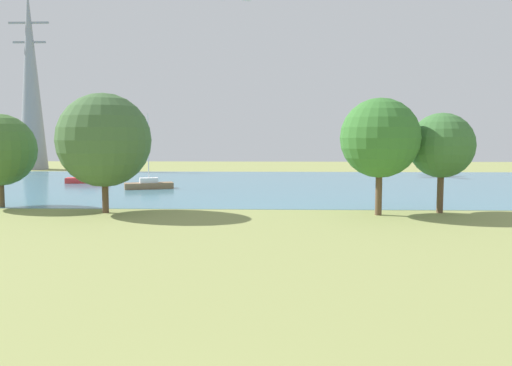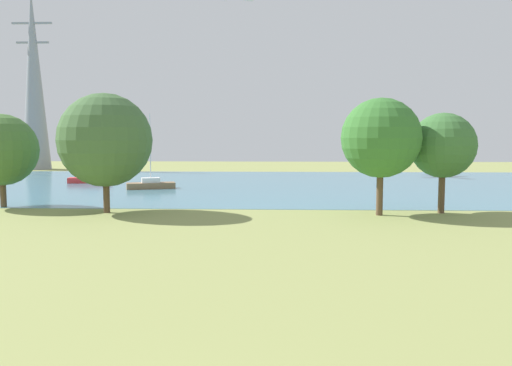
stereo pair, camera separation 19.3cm
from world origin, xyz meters
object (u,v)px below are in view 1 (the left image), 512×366
object	(u,v)px
sailboat_brown	(149,184)
tree_east_far	(380,138)
tree_east_near	(442,146)
sailboat_red	(88,179)
electricity_pylon	(31,79)
tree_mid_shore	(104,140)

from	to	relation	value
sailboat_brown	tree_east_far	distance (m)	26.30
sailboat_brown	tree_east_near	bearing A→B (deg)	-33.02
sailboat_brown	tree_east_near	distance (m)	29.05
sailboat_red	electricity_pylon	bearing A→B (deg)	126.02
sailboat_red	electricity_pylon	distance (m)	32.82
sailboat_red	tree_mid_shore	world-z (taller)	tree_mid_shore
tree_east_near	electricity_pylon	world-z (taller)	electricity_pylon
tree_mid_shore	electricity_pylon	size ratio (longest dim) A/B	0.29
sailboat_brown	electricity_pylon	bearing A→B (deg)	130.60
sailboat_red	tree_mid_shore	bearing A→B (deg)	-67.46
electricity_pylon	sailboat_brown	bearing A→B (deg)	-49.40
tree_mid_shore	electricity_pylon	distance (m)	54.72
sailboat_red	electricity_pylon	world-z (taller)	electricity_pylon
tree_mid_shore	tree_east_far	bearing A→B (deg)	-1.27
tree_mid_shore	electricity_pylon	xyz separation A→B (m)	(-26.88, 46.72, 9.44)
sailboat_red	tree_east_far	distance (m)	36.70
sailboat_red	sailboat_brown	bearing A→B (deg)	-36.41
sailboat_brown	tree_east_far	world-z (taller)	tree_east_far
sailboat_brown	electricity_pylon	world-z (taller)	electricity_pylon
tree_mid_shore	sailboat_red	bearing A→B (deg)	112.54
sailboat_brown	tree_mid_shore	size ratio (longest dim) A/B	0.91
sailboat_brown	electricity_pylon	size ratio (longest dim) A/B	0.26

